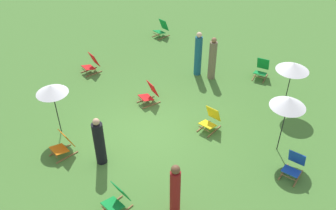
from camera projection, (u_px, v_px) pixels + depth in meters
ground_plane at (144, 133)px, 11.89m from camera, size 40.00×40.00×0.00m
deckchair_1 at (117, 199)px, 9.28m from camera, size 0.52×0.79×0.83m
deckchair_2 at (294, 165)px, 10.22m from camera, size 0.54×0.80×0.83m
deckchair_3 at (150, 94)px, 13.08m from camera, size 0.67×0.86×0.83m
deckchair_4 at (91, 64)px, 14.80m from camera, size 0.61×0.84×0.83m
deckchair_5 at (63, 145)px, 10.92m from camera, size 0.56×0.81×0.83m
deckchair_6 at (210, 120)px, 11.88m from camera, size 0.49×0.77×0.83m
deckchair_7 at (261, 69)px, 14.48m from camera, size 0.65×0.85×0.83m
deckchair_8 at (162, 29)px, 17.52m from camera, size 0.55×0.81×0.83m
umbrella_0 at (52, 89)px, 10.97m from camera, size 1.00×1.00×1.84m
umbrella_1 at (293, 67)px, 12.02m from camera, size 1.11×1.11×1.86m
umbrella_2 at (288, 102)px, 10.18m from camera, size 1.04×1.04×2.00m
person_0 at (99, 142)px, 10.40m from camera, size 0.44×0.44×1.66m
person_1 at (212, 59)px, 14.16m from camera, size 0.43×0.43×1.79m
person_2 at (175, 190)px, 8.95m from camera, size 0.30×0.30×1.67m
person_3 at (198, 55)px, 14.36m from camera, size 0.34×0.34×1.88m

